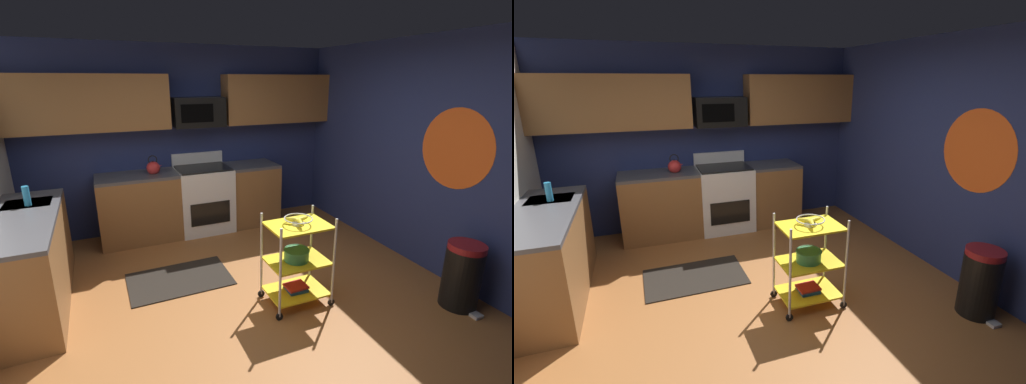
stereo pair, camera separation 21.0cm
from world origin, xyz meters
TOP-DOWN VIEW (x-y plane):
  - floor at (0.00, 0.00)m, footprint 4.40×4.80m
  - wall_back at (0.00, 2.43)m, footprint 4.52×0.06m
  - wall_right at (2.23, 0.00)m, footprint 0.06×4.80m
  - wall_flower_decal at (2.20, -0.25)m, footprint 0.00×0.84m
  - counter_run at (-0.79, 1.61)m, footprint 3.47×2.36m
  - oven_range at (0.16, 2.10)m, footprint 0.76×0.65m
  - upper_cabinets at (-0.04, 2.23)m, footprint 4.40×0.33m
  - microwave at (0.16, 2.21)m, footprint 0.70×0.39m
  - rolling_cart at (0.47, -0.07)m, footprint 0.64×0.43m
  - fruit_bowl at (0.47, -0.07)m, footprint 0.27×0.27m
  - mixing_bowl_large at (0.47, -0.07)m, footprint 0.25×0.25m
  - book_stack at (0.47, -0.07)m, footprint 0.22×0.19m
  - kettle at (-0.52, 2.10)m, footprint 0.21×0.18m
  - dish_soap_bottle at (-1.88, 1.26)m, footprint 0.06×0.06m
  - trash_can at (1.90, -0.77)m, footprint 0.34×0.42m
  - floor_rug at (-0.51, 0.80)m, footprint 1.11×0.71m

SIDE VIEW (x-z plane):
  - floor at x=0.00m, z-range -0.04..0.00m
  - floor_rug at x=-0.51m, z-range 0.00..0.01m
  - book_stack at x=0.47m, z-range 0.13..0.18m
  - trash_can at x=1.90m, z-range 0.00..0.66m
  - rolling_cart at x=0.47m, z-range 0.00..0.91m
  - counter_run at x=-0.79m, z-range 0.00..0.92m
  - oven_range at x=0.16m, z-range -0.07..1.03m
  - mixing_bowl_large at x=0.47m, z-range 0.46..0.58m
  - fruit_bowl at x=0.47m, z-range 0.84..0.91m
  - kettle at x=-0.52m, z-range 0.86..1.13m
  - dish_soap_bottle at x=-1.88m, z-range 0.92..1.12m
  - wall_back at x=0.00m, z-range 0.00..2.60m
  - wall_right at x=2.23m, z-range 0.00..2.60m
  - wall_flower_decal at x=2.20m, z-range 1.03..1.87m
  - microwave at x=0.16m, z-range 1.50..1.90m
  - upper_cabinets at x=-0.04m, z-range 1.50..2.20m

